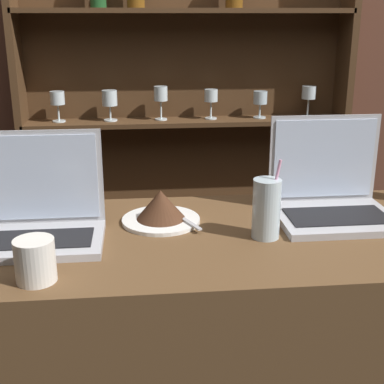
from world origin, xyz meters
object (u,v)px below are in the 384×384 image
at_px(coffee_cup, 35,261).
at_px(water_glass, 266,209).
at_px(laptop_near, 34,215).
at_px(laptop_far, 331,195).
at_px(cake_plate, 161,209).

bearing_deg(coffee_cup, water_glass, 18.62).
distance_m(laptop_near, water_glass, 0.55).
xyz_separation_m(laptop_far, water_glass, (-0.21, -0.13, 0.02)).
relative_size(laptop_far, water_glass, 1.57).
relative_size(cake_plate, water_glass, 1.05).
height_order(water_glass, coffee_cup, water_glass).
relative_size(laptop_far, coffee_cup, 3.37).
distance_m(laptop_far, water_glass, 0.24).
bearing_deg(water_glass, laptop_near, 175.09).
distance_m(laptop_near, laptop_far, 0.76).
bearing_deg(laptop_far, water_glass, -148.37).
height_order(cake_plate, water_glass, water_glass).
height_order(laptop_far, water_glass, laptop_far).
xyz_separation_m(water_glass, coffee_cup, (-0.51, -0.17, -0.03)).
xyz_separation_m(laptop_near, laptop_far, (0.75, 0.08, -0.00)).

